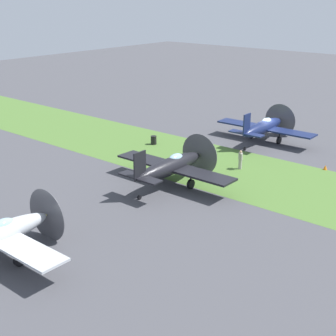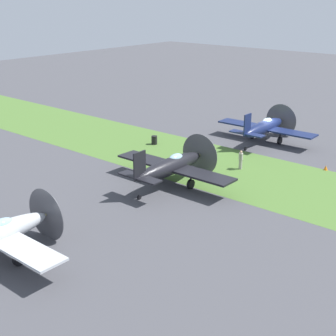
{
  "view_description": "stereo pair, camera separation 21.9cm",
  "coord_description": "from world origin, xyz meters",
  "px_view_note": "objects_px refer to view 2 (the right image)",
  "views": [
    {
      "loc": [
        24.33,
        -45.37,
        14.99
      ],
      "look_at": [
        0.37,
        -16.61,
        1.49
      ],
      "focal_mm": 52.21,
      "sensor_mm": 36.0,
      "label": 1
    },
    {
      "loc": [
        24.49,
        -45.23,
        14.99
      ],
      "look_at": [
        0.37,
        -16.61,
        1.49
      ],
      "focal_mm": 52.21,
      "sensor_mm": 36.0,
      "label": 2
    }
  ],
  "objects_px": {
    "ground_crew_chief": "(241,159)",
    "airplane_lead": "(265,127)",
    "airplane_wingman": "(172,166)",
    "runway_marker_cone": "(326,168)",
    "fuel_drum": "(154,140)"
  },
  "relations": [
    {
      "from": "airplane_wingman",
      "to": "fuel_drum",
      "type": "distance_m",
      "value": 11.71
    },
    {
      "from": "ground_crew_chief",
      "to": "runway_marker_cone",
      "type": "xyz_separation_m",
      "value": [
        6.0,
        4.69,
        -0.69
      ]
    },
    {
      "from": "ground_crew_chief",
      "to": "airplane_lead",
      "type": "bearing_deg",
      "value": 149.93
    },
    {
      "from": "airplane_wingman",
      "to": "runway_marker_cone",
      "type": "distance_m",
      "value": 14.37
    },
    {
      "from": "airplane_wingman",
      "to": "ground_crew_chief",
      "type": "bearing_deg",
      "value": 72.29
    },
    {
      "from": "ground_crew_chief",
      "to": "runway_marker_cone",
      "type": "bearing_deg",
      "value": 81.44
    },
    {
      "from": "airplane_lead",
      "to": "runway_marker_cone",
      "type": "height_order",
      "value": "airplane_lead"
    },
    {
      "from": "airplane_lead",
      "to": "fuel_drum",
      "type": "height_order",
      "value": "airplane_lead"
    },
    {
      "from": "airplane_lead",
      "to": "airplane_wingman",
      "type": "height_order",
      "value": "airplane_wingman"
    },
    {
      "from": "airplane_lead",
      "to": "runway_marker_cone",
      "type": "xyz_separation_m",
      "value": [
        8.61,
        -4.1,
        -1.41
      ]
    },
    {
      "from": "ground_crew_chief",
      "to": "fuel_drum",
      "type": "xyz_separation_m",
      "value": [
        -10.98,
        0.69,
        -0.46
      ]
    },
    {
      "from": "runway_marker_cone",
      "to": "ground_crew_chief",
      "type": "bearing_deg",
      "value": -141.97
    },
    {
      "from": "airplane_lead",
      "to": "ground_crew_chief",
      "type": "bearing_deg",
      "value": -74.55
    },
    {
      "from": "airplane_wingman",
      "to": "ground_crew_chief",
      "type": "xyz_separation_m",
      "value": [
        2.24,
        6.99,
        -0.76
      ]
    },
    {
      "from": "ground_crew_chief",
      "to": "fuel_drum",
      "type": "relative_size",
      "value": 1.92
    }
  ]
}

